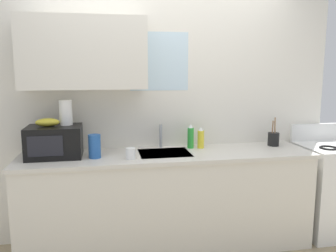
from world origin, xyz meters
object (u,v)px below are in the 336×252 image
at_px(dish_soap_bottle_yellow, 201,138).
at_px(mug_white, 131,153).
at_px(stove_range, 329,188).
at_px(microwave, 54,142).
at_px(dish_soap_bottle_green, 191,137).
at_px(banana_bunch, 47,122).
at_px(utensil_crock, 273,139).
at_px(paper_towel_roll, 66,112).
at_px(cereal_canister, 95,146).

distance_m(dish_soap_bottle_yellow, mug_white, 0.76).
distance_m(stove_range, dish_soap_bottle_yellow, 1.43).
distance_m(microwave, dish_soap_bottle_yellow, 1.34).
height_order(microwave, dish_soap_bottle_green, microwave).
relative_size(stove_range, banana_bunch, 5.40).
bearing_deg(microwave, dish_soap_bottle_green, 5.40).
bearing_deg(utensil_crock, banana_bunch, -178.12).
xyz_separation_m(stove_range, banana_bunch, (-2.71, 0.05, 0.75)).
bearing_deg(utensil_crock, mug_white, -169.75).
bearing_deg(dish_soap_bottle_green, microwave, -174.60).
relative_size(stove_range, utensil_crock, 3.74).
distance_m(banana_bunch, utensil_crock, 2.14).
distance_m(dish_soap_bottle_green, utensil_crock, 0.84).
height_order(banana_bunch, utensil_crock, banana_bunch).
bearing_deg(utensil_crock, stove_range, -11.34).
bearing_deg(dish_soap_bottle_green, paper_towel_roll, -176.70).
relative_size(microwave, banana_bunch, 2.30).
relative_size(dish_soap_bottle_yellow, mug_white, 2.17).
xyz_separation_m(dish_soap_bottle_green, utensil_crock, (0.84, -0.05, -0.04)).
bearing_deg(paper_towel_roll, stove_range, -2.16).
distance_m(banana_bunch, mug_white, 0.76).
bearing_deg(microwave, paper_towel_roll, 27.17).
height_order(stove_range, microwave, microwave).
bearing_deg(paper_towel_roll, banana_bunch, -161.57).
bearing_deg(paper_towel_roll, mug_white, -23.95).
relative_size(microwave, dish_soap_bottle_green, 1.98).
xyz_separation_m(microwave, paper_towel_roll, (0.10, 0.05, 0.24)).
relative_size(microwave, utensil_crock, 1.59).
relative_size(dish_soap_bottle_green, dish_soap_bottle_yellow, 1.13).
relative_size(stove_range, mug_white, 11.37).
height_order(microwave, mug_white, microwave).
distance_m(stove_range, dish_soap_bottle_green, 1.53).
xyz_separation_m(dish_soap_bottle_yellow, utensil_crock, (0.74, -0.03, -0.03)).
distance_m(paper_towel_roll, dish_soap_bottle_green, 1.17).
relative_size(dish_soap_bottle_green, cereal_canister, 1.15).
xyz_separation_m(paper_towel_roll, cereal_canister, (0.24, -0.15, -0.28)).
bearing_deg(cereal_canister, utensil_crock, 5.58).
xyz_separation_m(banana_bunch, dish_soap_bottle_yellow, (1.39, 0.10, -0.21)).
bearing_deg(utensil_crock, microwave, -178.03).
xyz_separation_m(banana_bunch, utensil_crock, (2.13, 0.07, -0.24)).
height_order(stove_range, dish_soap_bottle_green, dish_soap_bottle_green).
bearing_deg(cereal_canister, stove_range, 1.32).
xyz_separation_m(dish_soap_bottle_green, cereal_canister, (-0.90, -0.22, -0.01)).
xyz_separation_m(cereal_canister, utensil_crock, (1.74, 0.17, -0.03)).
distance_m(microwave, banana_bunch, 0.18).
xyz_separation_m(microwave, cereal_canister, (0.34, -0.10, -0.03)).
bearing_deg(mug_white, banana_bunch, 164.61).
bearing_deg(utensil_crock, cereal_canister, -174.42).
xyz_separation_m(dish_soap_bottle_yellow, mug_white, (-0.70, -0.29, -0.05)).
bearing_deg(mug_white, stove_range, 4.07).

